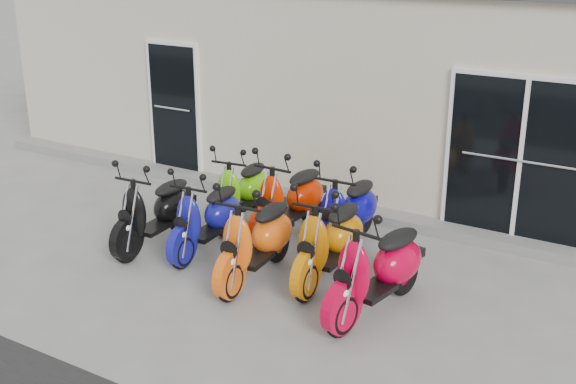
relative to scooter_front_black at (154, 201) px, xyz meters
name	(u,v)px	position (x,y,z in m)	size (l,w,h in m)	color
ground	(264,260)	(1.49, 0.36, -0.64)	(80.00, 80.00, 0.00)	gray
building	(420,74)	(1.49, 5.56, 0.96)	(14.00, 6.00, 3.20)	beige
front_step	(336,207)	(1.49, 2.38, -0.57)	(14.00, 0.40, 0.15)	gray
door_left	(174,104)	(-1.71, 2.53, 0.62)	(1.07, 0.08, 2.22)	black
door_right	(521,155)	(4.09, 2.53, 0.62)	(2.02, 0.08, 2.22)	black
scooter_front_black	(154,201)	(0.00, 0.00, 0.00)	(0.63, 1.75, 1.29)	black
scooter_front_blue	(206,208)	(0.71, 0.20, -0.02)	(0.61, 1.68, 1.24)	#121490
scooter_front_orange_a	(256,228)	(1.71, -0.14, 0.02)	(0.66, 1.81, 1.34)	#FF600F
scooter_front_orange_b	(330,229)	(2.47, 0.30, 0.02)	(0.66, 1.81, 1.34)	#D37504
scooter_front_red	(378,257)	(3.30, -0.16, 0.04)	(0.68, 1.86, 1.38)	red
scooter_back_green	(242,181)	(0.49, 1.32, -0.03)	(0.61, 1.67, 1.24)	#5DCA08
scooter_back_red	(289,189)	(1.33, 1.26, 0.02)	(0.66, 1.81, 1.33)	red
scooter_back_blue	(348,202)	(2.22, 1.28, 0.01)	(0.64, 1.77, 1.31)	#0A078B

